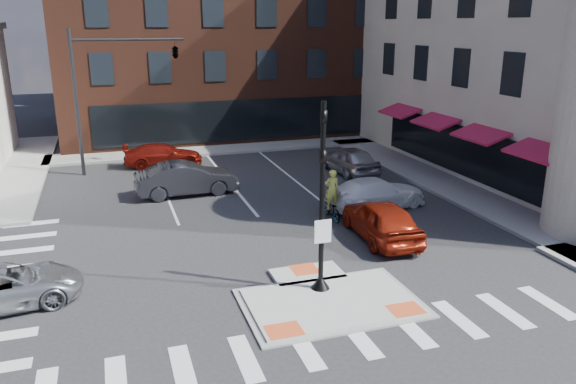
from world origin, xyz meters
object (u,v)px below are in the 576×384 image
object	(u,v)px
red_sedan	(381,220)
bg_car_silver	(349,160)
cyclist	(332,202)
bg_car_red	(163,155)
bg_car_dark	(186,179)
white_pickup	(376,193)
silver_suv	(2,287)

from	to	relation	value
red_sedan	bg_car_silver	size ratio (longest dim) A/B	1.02
bg_car_silver	cyclist	bearing A→B (deg)	55.16
bg_car_red	bg_car_silver	bearing A→B (deg)	-114.53
bg_car_dark	bg_car_red	xyz separation A→B (m)	(-0.47, 6.39, -0.15)
bg_car_silver	bg_car_red	size ratio (longest dim) A/B	1.00
red_sedan	bg_car_silver	xyz separation A→B (m)	(3.01, 9.83, -0.02)
white_pickup	bg_car_dark	distance (m)	9.39
cyclist	bg_car_silver	bearing A→B (deg)	-119.23
cyclist	bg_car_red	bearing A→B (deg)	-63.27
white_pickup	bg_car_silver	world-z (taller)	bg_car_silver
white_pickup	bg_car_red	size ratio (longest dim) A/B	1.07
white_pickup	bg_car_silver	distance (m)	6.42
bg_car_red	silver_suv	bearing A→B (deg)	160.50
bg_car_red	red_sedan	bearing A→B (deg)	-152.68
red_sedan	bg_car_dark	bearing A→B (deg)	-49.14
bg_car_silver	white_pickup	bearing A→B (deg)	71.69
bg_car_dark	bg_car_red	world-z (taller)	bg_car_dark
white_pickup	bg_car_silver	xyz separation A→B (m)	(1.45, 6.25, 0.07)
red_sedan	cyclist	distance (m)	2.99
silver_suv	cyclist	bearing A→B (deg)	-79.49
bg_car_red	cyclist	bearing A→B (deg)	-151.25
silver_suv	bg_car_dark	xyz separation A→B (m)	(7.00, 9.91, 0.18)
red_sedan	silver_suv	bearing A→B (deg)	9.65
bg_car_dark	cyclist	xyz separation A→B (m)	(5.50, -5.63, -0.07)
red_sedan	bg_car_dark	world-z (taller)	bg_car_dark
white_pickup	cyclist	xyz separation A→B (m)	(-2.52, -0.74, 0.04)
silver_suv	bg_car_red	distance (m)	17.56
silver_suv	bg_car_dark	size ratio (longest dim) A/B	0.93
bg_car_silver	cyclist	world-z (taller)	cyclist
bg_car_dark	bg_car_red	distance (m)	6.41
bg_car_red	bg_car_dark	bearing A→B (deg)	-173.46
red_sedan	cyclist	world-z (taller)	cyclist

